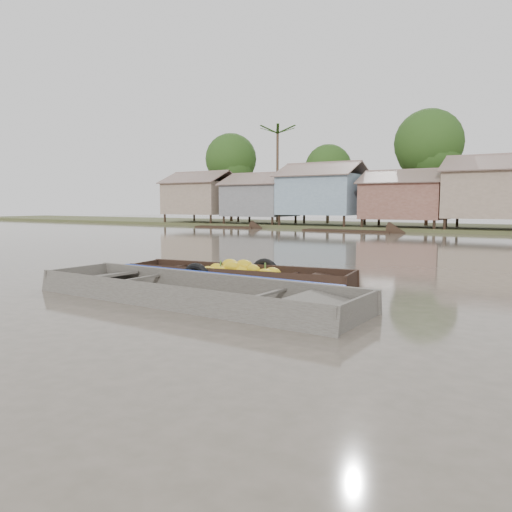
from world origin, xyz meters
The scene contains 4 objects.
ground centered at (0.00, 0.00, 0.00)m, with size 120.00×120.00×0.00m, color #534C3F.
riverbank centered at (3.03, 31.86, 3.07)m, with size 120.00×12.47×10.22m.
banana_boat centered at (-0.58, 2.03, 0.17)m, with size 5.98×2.15×0.84m.
viewer_boat centered at (-0.01, -0.45, 0.06)m, with size 7.51×2.23×0.60m.
Camera 1 is at (6.40, -8.36, 1.99)m, focal length 35.00 mm.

